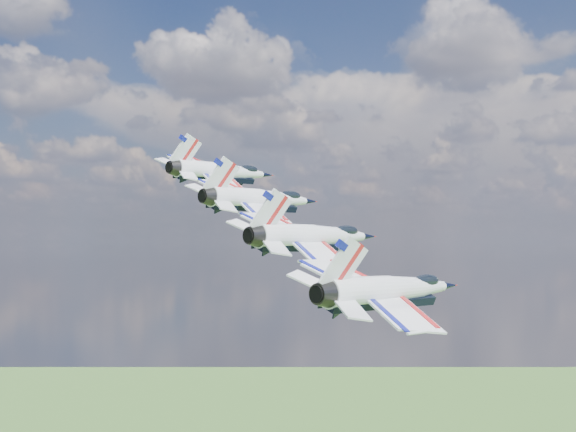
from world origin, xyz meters
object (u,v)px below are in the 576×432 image
at_px(jet_2, 317,236).
at_px(jet_1, 263,199).
at_px(jet_0, 224,172).
at_px(jet_3, 393,289).

bearing_deg(jet_2, jet_1, 158.41).
bearing_deg(jet_0, jet_2, -21.59).
distance_m(jet_1, jet_2, 12.19).
xyz_separation_m(jet_1, jet_3, (17.27, -15.79, -6.86)).
xyz_separation_m(jet_0, jet_2, (17.27, -15.79, -6.86)).
height_order(jet_0, jet_2, jet_0).
xyz_separation_m(jet_0, jet_3, (25.90, -23.68, -10.29)).
distance_m(jet_1, jet_3, 24.38).
bearing_deg(jet_0, jet_1, -21.59).
relative_size(jet_0, jet_2, 1.00).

